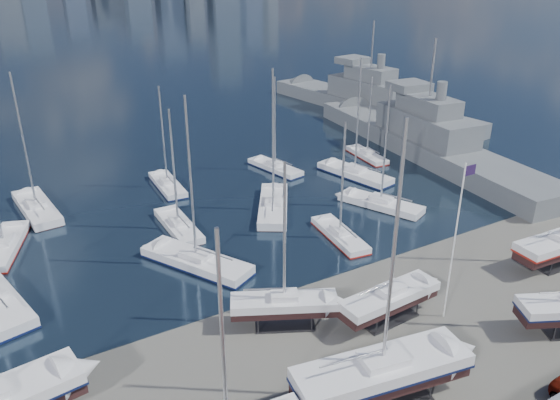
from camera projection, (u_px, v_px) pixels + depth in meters
ground at (409, 336)px, 41.98m from camera, size 1400.00×1400.00×0.00m
water at (1, 14)px, 286.45m from camera, size 1400.00×600.00×0.40m
sailboat_cradle_2 at (284, 304)px, 42.45m from camera, size 8.49×5.78×13.77m
sailboat_cradle_3 at (382, 372)px, 35.12m from camera, size 12.33×5.26×19.06m
sailboat_cradle_4 at (390, 298)px, 43.15m from camera, size 8.88×2.89×14.44m
sailboat_moored_1 at (5, 248)px, 54.13m from camera, size 5.89×10.22×14.75m
sailboat_moored_2 at (37, 210)px, 62.27m from camera, size 4.11×11.28×16.67m
sailboat_moored_3 at (197, 263)px, 51.40m from camera, size 8.16×11.59×17.07m
sailboat_moored_4 at (179, 227)px, 58.30m from camera, size 2.75×9.19×13.80m
sailboat_moored_5 at (168, 186)px, 68.83m from camera, size 3.05×9.19×13.54m
sailboat_moored_6 at (340, 236)px, 56.41m from camera, size 3.53×8.95×13.02m
sailboat_moored_7 at (273, 208)px, 62.78m from camera, size 8.55×11.23×16.97m
sailboat_moored_8 at (275, 168)px, 74.59m from camera, size 4.23×9.26×13.37m
sailboat_moored_9 at (381, 205)px, 63.47m from camera, size 6.51×10.22×15.00m
sailboat_moored_10 at (355, 175)px, 72.29m from camera, size 5.39×11.31×16.31m
sailboat_moored_11 at (367, 156)px, 79.22m from camera, size 3.16×8.43×12.30m
naval_ship_east at (424, 143)px, 80.44m from camera, size 12.74×48.52×18.32m
naval_ship_west at (368, 104)px, 101.90m from camera, size 13.38×47.38×18.21m
flagpole at (457, 231)px, 41.22m from camera, size 1.16×0.12×13.24m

